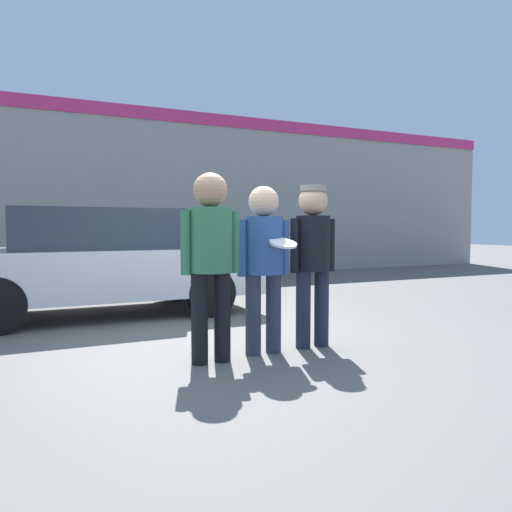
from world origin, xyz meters
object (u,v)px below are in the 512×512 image
at_px(person_right, 313,251).
at_px(shrub, 223,257).
at_px(person_middle_with_frisbee, 264,254).
at_px(person_left, 211,249).
at_px(parked_car_near, 100,262).

height_order(person_right, shrub, person_right).
relative_size(person_middle_with_frisbee, person_right, 0.98).
distance_m(person_left, person_right, 1.15).
bearing_deg(shrub, parked_car_near, -130.06).
bearing_deg(person_middle_with_frisbee, shrub, 71.06).
relative_size(person_middle_with_frisbee, shrub, 1.65).
bearing_deg(person_left, person_middle_with_frisbee, 8.28).
distance_m(person_left, person_middle_with_frisbee, 0.58).
bearing_deg(person_right, person_left, -174.49).
relative_size(parked_car_near, shrub, 4.27).
xyz_separation_m(person_left, shrub, (3.03, 7.24, -0.54)).
distance_m(parked_car_near, shrub, 5.53).
xyz_separation_m(person_left, parked_car_near, (-0.52, 3.02, -0.29)).
bearing_deg(shrub, person_left, -112.71).
bearing_deg(shrub, person_right, -104.79).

